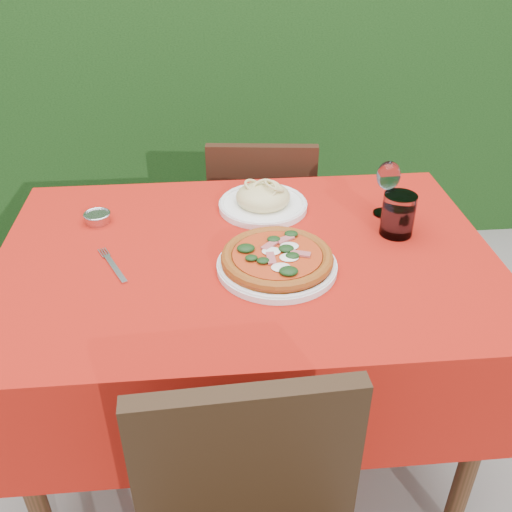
{
  "coord_description": "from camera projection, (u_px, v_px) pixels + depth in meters",
  "views": [
    {
      "loc": [
        -0.09,
        -1.22,
        1.53
      ],
      "look_at": [
        0.02,
        -0.05,
        0.77
      ],
      "focal_mm": 40.0,
      "sensor_mm": 36.0,
      "label": 1
    }
  ],
  "objects": [
    {
      "name": "ground",
      "position": [
        249.0,
        446.0,
        1.86
      ],
      "size": [
        60.0,
        60.0,
        0.0
      ],
      "primitive_type": "plane",
      "color": "slate",
      "rests_on": "ground"
    },
    {
      "name": "hedge",
      "position": [
        221.0,
        44.0,
        2.65
      ],
      "size": [
        3.2,
        0.55,
        1.78
      ],
      "color": "black",
      "rests_on": "ground"
    },
    {
      "name": "dining_table",
      "position": [
        247.0,
        300.0,
        1.53
      ],
      "size": [
        1.26,
        0.86,
        0.75
      ],
      "color": "#4C2A18",
      "rests_on": "ground"
    },
    {
      "name": "chair_far",
      "position": [
        262.0,
        225.0,
        2.13
      ],
      "size": [
        0.41,
        0.41,
        0.82
      ],
      "rotation": [
        0.0,
        0.0,
        3.03
      ],
      "color": "black",
      "rests_on": "ground"
    },
    {
      "name": "pizza_plate",
      "position": [
        277.0,
        260.0,
        1.37
      ],
      "size": [
        0.34,
        0.34,
        0.05
      ],
      "rotation": [
        0.0,
        0.0,
        0.37
      ],
      "color": "white",
      "rests_on": "dining_table"
    },
    {
      "name": "pasta_plate",
      "position": [
        263.0,
        200.0,
        1.63
      ],
      "size": [
        0.25,
        0.25,
        0.07
      ],
      "rotation": [
        0.0,
        0.0,
        0.06
      ],
      "color": "white",
      "rests_on": "dining_table"
    },
    {
      "name": "water_glass",
      "position": [
        398.0,
        217.0,
        1.5
      ],
      "size": [
        0.09,
        0.09,
        0.11
      ],
      "color": "silver",
      "rests_on": "dining_table"
    },
    {
      "name": "wine_glass",
      "position": [
        388.0,
        178.0,
        1.56
      ],
      "size": [
        0.07,
        0.07,
        0.16
      ],
      "color": "silver",
      "rests_on": "dining_table"
    },
    {
      "name": "fork",
      "position": [
        115.0,
        269.0,
        1.38
      ],
      "size": [
        0.1,
        0.18,
        0.0
      ],
      "primitive_type": "cube",
      "rotation": [
        0.0,
        0.0,
        0.45
      ],
      "color": "#BBBBC2",
      "rests_on": "dining_table"
    },
    {
      "name": "steel_ramekin",
      "position": [
        98.0,
        218.0,
        1.57
      ],
      "size": [
        0.07,
        0.07,
        0.03
      ],
      "primitive_type": "cylinder",
      "color": "#B9B8C0",
      "rests_on": "dining_table"
    }
  ]
}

